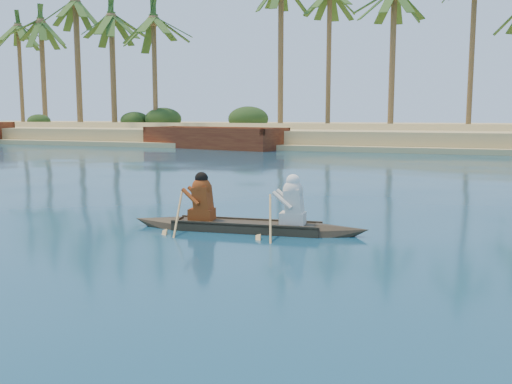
% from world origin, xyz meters
% --- Properties ---
extents(ground, '(160.00, 160.00, 0.00)m').
position_xyz_m(ground, '(0.00, 0.00, 0.00)').
color(ground, '#0B3447').
rests_on(ground, ground).
extents(sandy_embankment, '(150.00, 51.00, 1.50)m').
position_xyz_m(sandy_embankment, '(0.00, 46.89, 0.53)').
color(sandy_embankment, '#D7BB79').
rests_on(sandy_embankment, ground).
extents(palm_grove, '(110.00, 14.00, 16.00)m').
position_xyz_m(palm_grove, '(0.00, 35.00, 8.00)').
color(palm_grove, '#30521D').
rests_on(palm_grove, ground).
extents(shrub_cluster, '(100.00, 6.00, 2.40)m').
position_xyz_m(shrub_cluster, '(0.00, 31.50, 1.20)').
color(shrub_cluster, '#213E16').
rests_on(shrub_cluster, ground).
extents(canoe, '(5.12, 1.20, 1.40)m').
position_xyz_m(canoe, '(5.60, -4.00, 0.27)').
color(canoe, '#362C1D').
rests_on(canoe, ground).
extents(barge_mid, '(11.30, 5.86, 1.80)m').
position_xyz_m(barge_mid, '(-7.66, 23.27, 0.63)').
color(barge_mid, brown).
rests_on(barge_mid, ground).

